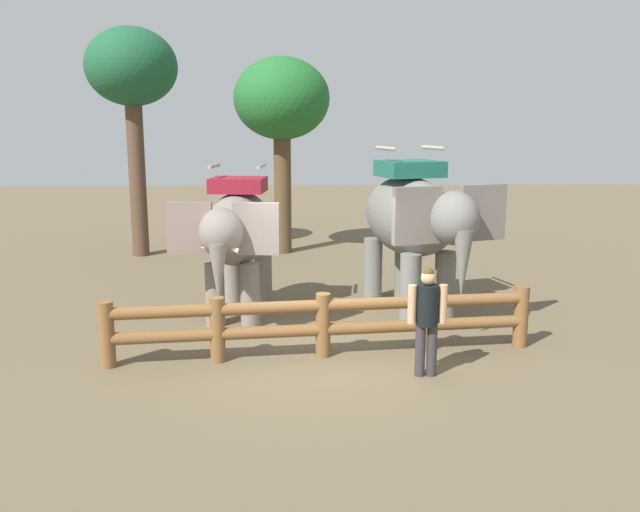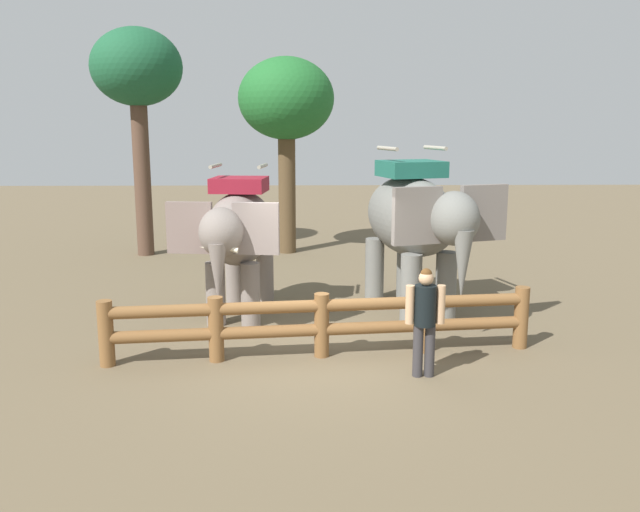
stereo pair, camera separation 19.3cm
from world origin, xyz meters
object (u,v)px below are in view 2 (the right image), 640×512
at_px(tree_far_left, 286,103).
at_px(tree_back_center, 137,75).
at_px(tourist_woman_in_black, 425,315).
at_px(elephant_near_left, 238,233).
at_px(log_fence, 322,320).
at_px(elephant_center, 415,221).

distance_m(tree_far_left, tree_back_center, 4.15).
relative_size(tourist_woman_in_black, tree_far_left, 0.30).
bearing_deg(tourist_woman_in_black, elephant_near_left, 133.47).
bearing_deg(tree_far_left, log_fence, -84.90).
relative_size(elephant_center, tree_back_center, 0.62).
bearing_deg(tree_back_center, elephant_center, -42.14).
distance_m(tourist_woman_in_black, tree_back_center, 12.15).
bearing_deg(log_fence, tourist_woman_in_black, -30.97).
relative_size(log_fence, tree_back_center, 1.11).
bearing_deg(tree_back_center, tourist_woman_in_black, -56.23).
height_order(tourist_woman_in_black, tree_back_center, tree_back_center).
xyz_separation_m(log_fence, elephant_center, (1.89, 2.51, 1.24)).
xyz_separation_m(elephant_near_left, elephant_center, (3.44, 0.19, 0.19)).
height_order(tourist_woman_in_black, tree_far_left, tree_far_left).
height_order(elephant_near_left, tree_back_center, tree_back_center).
xyz_separation_m(elephant_center, tree_far_left, (-2.68, 6.39, 2.43)).
bearing_deg(tree_far_left, tree_back_center, -175.98).
height_order(log_fence, elephant_center, elephant_center).
distance_m(log_fence, tourist_woman_in_black, 1.79).
bearing_deg(log_fence, tree_back_center, 119.44).
distance_m(elephant_center, tourist_woman_in_black, 3.55).
height_order(log_fence, elephant_near_left, elephant_near_left).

